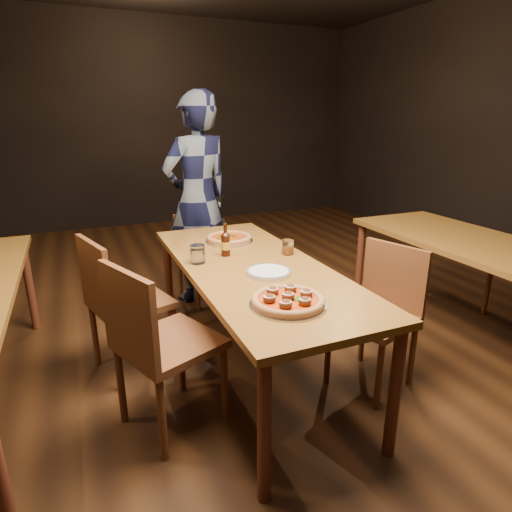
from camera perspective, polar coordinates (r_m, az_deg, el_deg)
name	(u,v)px	position (r m, az deg, el deg)	size (l,w,h in m)	color
ground	(253,371)	(2.94, -0.39, -15.08)	(9.00, 9.00, 0.00)	black
room_shell	(252,68)	(2.48, -0.49, 23.80)	(9.00, 9.00, 9.00)	black
table_main	(253,276)	(2.63, -0.43, -2.62)	(0.80, 2.00, 0.75)	brown
table_right	(480,252)	(3.49, 27.74, 0.47)	(0.80, 2.00, 0.75)	brown
chair_main_nw	(170,342)	(2.31, -11.44, -11.13)	(0.46, 0.46, 0.99)	#552F16
chair_main_sw	(131,301)	(2.88, -16.36, -5.79)	(0.45, 0.45, 0.96)	#552F16
chair_main_e	(373,317)	(2.70, 15.37, -7.83)	(0.43, 0.43, 0.92)	#552F16
chair_end	(204,257)	(3.84, -6.88, -0.17)	(0.39, 0.39, 0.83)	#552F16
pizza_meatball	(288,300)	(2.06, 4.30, -5.88)	(0.37, 0.37, 0.07)	#B7B7BF
pizza_margherita	(229,238)	(3.10, -3.60, 2.37)	(0.34, 0.34, 0.05)	#B7B7BF
plate_stack	(269,272)	(2.45, 1.69, -2.19)	(0.25, 0.25, 0.02)	white
beer_bottle	(226,245)	(2.76, -4.08, 1.53)	(0.06, 0.06, 0.21)	black
water_glass	(198,254)	(2.65, -7.81, 0.27)	(0.09, 0.09, 0.11)	white
amber_glass	(288,247)	(2.80, 4.28, 1.18)	(0.08, 0.08, 0.10)	#A75512
diner	(198,200)	(3.82, -7.79, 7.42)	(0.67, 0.44, 1.83)	black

